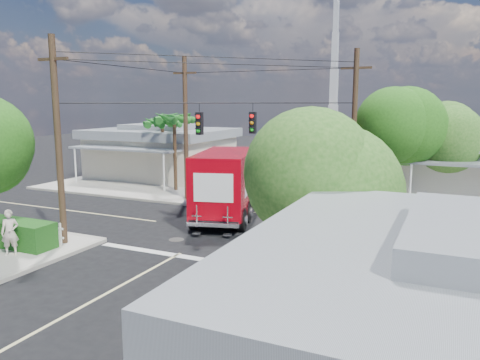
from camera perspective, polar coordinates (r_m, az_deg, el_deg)
The scene contains 17 objects.
ground at distance 23.26m, azimuth -2.07°, elevation -6.09°, with size 120.00×120.00×0.00m, color black.
sidewalk_ne at distance 31.50m, azimuth 25.59°, elevation -2.76°, with size 14.12×14.12×0.14m.
sidewalk_nw at distance 37.84m, azimuth -9.40°, elevation -0.03°, with size 14.12×14.12×0.14m.
road_markings at distance 22.01m, azimuth -3.80°, elevation -7.01°, with size 32.00×32.00×0.01m.
building_nw at distance 39.48m, azimuth -9.55°, elevation 3.51°, with size 10.80×10.20×4.30m.
radio_tower at distance 41.14m, azimuth 11.29°, elevation 8.47°, with size 0.80×0.80×17.00m.
tree_ne_front at distance 26.95m, azimuth 18.56°, elevation 5.85°, with size 4.21×4.14×6.66m.
tree_ne_back at distance 29.03m, azimuth 24.10°, elevation 4.60°, with size 3.77×3.66×5.82m.
tree_se at distance 13.31m, azimuth 10.88°, elevation -0.22°, with size 3.67×3.54×5.62m.
palm_nw_front at distance 32.67m, azimuth -8.02°, elevation 7.29°, with size 3.01×3.08×5.59m.
palm_nw_back at distance 35.04m, azimuth -9.45°, elevation 6.79°, with size 3.01×3.08×5.19m.
utility_poles at distance 24.61m, azimuth -3.76°, elevation 5.81°, with size 12.00×10.68×9.00m.
picket_fence at distance 23.64m, azimuth -25.83°, elevation -5.10°, with size 5.94×0.06×1.00m.
vending_boxes at distance 27.02m, azimuth 16.49°, elevation -2.77°, with size 1.90×0.50×1.10m.
delivery_truck at distance 25.55m, azimuth -1.43°, elevation -0.40°, with size 4.65×8.81×3.66m.
parked_car at distance 22.14m, azimuth 26.25°, elevation -5.91°, with size 2.47×5.35×1.49m, color silver.
pedestrian at distance 21.06m, azimuth -26.24°, elevation -5.75°, with size 0.68×0.44×1.85m, color beige.
Camera 1 is at (10.10, -20.00, 6.25)m, focal length 35.00 mm.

